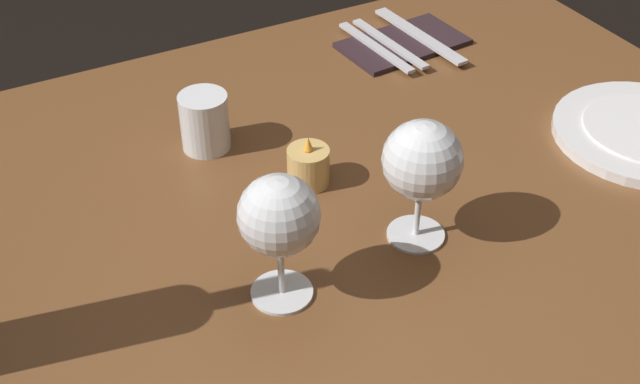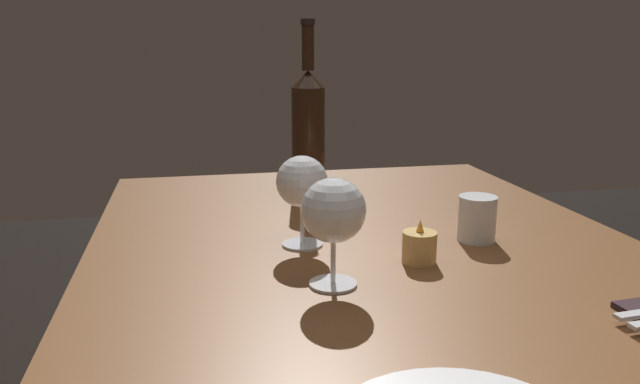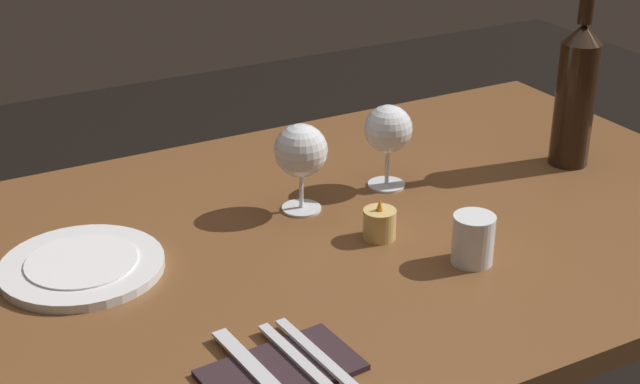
# 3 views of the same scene
# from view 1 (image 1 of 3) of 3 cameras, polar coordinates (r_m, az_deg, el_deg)

# --- Properties ---
(dining_table) EXTENTS (1.30, 0.90, 0.74)m
(dining_table) POSITION_cam_1_polar(r_m,az_deg,el_deg) (1.05, -1.35, -5.40)
(dining_table) COLOR brown
(dining_table) RESTS_ON ground
(wine_glass_left) EXTENTS (0.09, 0.09, 0.15)m
(wine_glass_left) POSITION_cam_1_polar(r_m,az_deg,el_deg) (0.90, 6.92, 2.00)
(wine_glass_left) COLOR white
(wine_glass_left) RESTS_ON dining_table
(wine_glass_right) EXTENTS (0.08, 0.08, 0.15)m
(wine_glass_right) POSITION_cam_1_polar(r_m,az_deg,el_deg) (0.82, -2.78, -1.77)
(wine_glass_right) COLOR white
(wine_glass_right) RESTS_ON dining_table
(water_tumbler) EXTENTS (0.06, 0.06, 0.08)m
(water_tumbler) POSITION_cam_1_polar(r_m,az_deg,el_deg) (1.09, -7.78, 4.56)
(water_tumbler) COLOR white
(water_tumbler) RESTS_ON dining_table
(votive_candle) EXTENTS (0.05, 0.05, 0.07)m
(votive_candle) POSITION_cam_1_polar(r_m,az_deg,el_deg) (1.02, -0.79, 1.69)
(votive_candle) COLOR #DBB266
(votive_candle) RESTS_ON dining_table
(folded_napkin) EXTENTS (0.20, 0.12, 0.01)m
(folded_napkin) POSITION_cam_1_polar(r_m,az_deg,el_deg) (1.34, 5.62, 9.95)
(folded_napkin) COLOR #2D1E23
(folded_napkin) RESTS_ON dining_table
(fork_inner) EXTENTS (0.03, 0.18, 0.00)m
(fork_inner) POSITION_cam_1_polar(r_m,az_deg,el_deg) (1.32, 4.71, 9.98)
(fork_inner) COLOR silver
(fork_inner) RESTS_ON folded_napkin
(fork_outer) EXTENTS (0.03, 0.18, 0.00)m
(fork_outer) POSITION_cam_1_polar(r_m,az_deg,el_deg) (1.31, 3.77, 9.75)
(fork_outer) COLOR silver
(fork_outer) RESTS_ON folded_napkin
(table_knife) EXTENTS (0.04, 0.21, 0.00)m
(table_knife) POSITION_cam_1_polar(r_m,az_deg,el_deg) (1.35, 6.73, 10.46)
(table_knife) COLOR silver
(table_knife) RESTS_ON folded_napkin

